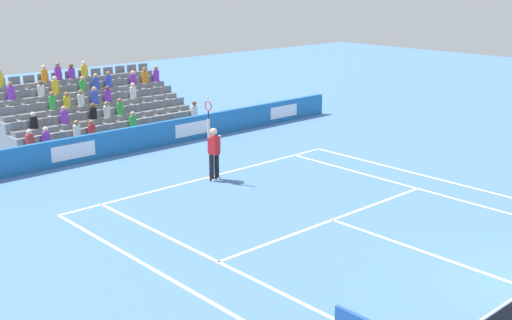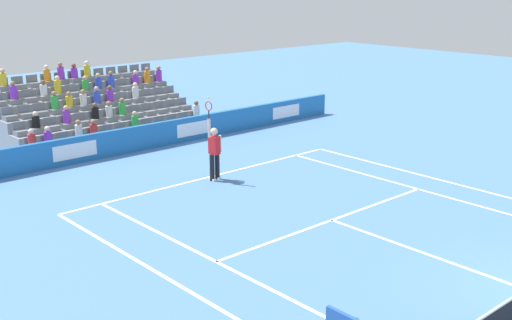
{
  "view_description": "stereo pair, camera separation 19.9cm",
  "coord_description": "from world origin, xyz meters",
  "views": [
    {
      "loc": [
        13.01,
        4.65,
        6.52
      ],
      "look_at": [
        0.05,
        -9.51,
        1.1
      ],
      "focal_mm": 45.49,
      "sensor_mm": 36.0,
      "label": 1
    },
    {
      "loc": [
        12.86,
        4.78,
        6.52
      ],
      "look_at": [
        0.05,
        -9.51,
        1.1
      ],
      "focal_mm": 45.49,
      "sensor_mm": 36.0,
      "label": 2
    }
  ],
  "objects": [
    {
      "name": "line_baseline",
      "position": [
        0.0,
        -11.89,
        0.0
      ],
      "size": [
        10.97,
        0.1,
        0.01
      ],
      "primitive_type": "cube",
      "color": "white",
      "rests_on": "ground"
    },
    {
      "name": "sponsor_barrier",
      "position": [
        0.0,
        -16.49,
        0.49
      ],
      "size": [
        21.33,
        0.22,
        0.98
      ],
      "color": "#1E66AD",
      "rests_on": "ground"
    },
    {
      "name": "line_singles_sideline_left",
      "position": [
        4.12,
        -5.95,
        0.0
      ],
      "size": [
        0.1,
        11.89,
        0.01
      ],
      "primitive_type": "cube",
      "color": "white",
      "rests_on": "ground"
    },
    {
      "name": "line_service",
      "position": [
        0.0,
        -6.4,
        0.0
      ],
      "size": [
        8.23,
        0.1,
        0.01
      ],
      "primitive_type": "cube",
      "color": "white",
      "rests_on": "ground"
    },
    {
      "name": "line_doubles_sideline_left",
      "position": [
        5.49,
        -5.95,
        0.0
      ],
      "size": [
        0.1,
        11.89,
        0.01
      ],
      "primitive_type": "cube",
      "color": "white",
      "rests_on": "ground"
    },
    {
      "name": "stadium_stand",
      "position": [
        0.01,
        -20.05,
        0.83
      ],
      "size": [
        8.06,
        4.75,
        3.04
      ],
      "color": "gray",
      "rests_on": "ground"
    },
    {
      "name": "line_singles_sideline_right",
      "position": [
        -4.12,
        -5.95,
        0.0
      ],
      "size": [
        0.1,
        11.89,
        0.01
      ],
      "primitive_type": "cube",
      "color": "white",
      "rests_on": "ground"
    },
    {
      "name": "line_centre_service",
      "position": [
        0.0,
        -3.2,
        0.0
      ],
      "size": [
        0.1,
        6.4,
        0.01
      ],
      "primitive_type": "cube",
      "color": "white",
      "rests_on": "ground"
    },
    {
      "name": "line_doubles_sideline_right",
      "position": [
        -5.49,
        -5.95,
        0.0
      ],
      "size": [
        0.1,
        11.89,
        0.01
      ],
      "primitive_type": "cube",
      "color": "white",
      "rests_on": "ground"
    },
    {
      "name": "line_centre_mark",
      "position": [
        0.0,
        -11.79,
        0.0
      ],
      "size": [
        0.1,
        0.2,
        0.01
      ],
      "primitive_type": "cube",
      "color": "white",
      "rests_on": "ground"
    },
    {
      "name": "tennis_player",
      "position": [
        0.12,
        -11.51,
        0.99
      ],
      "size": [
        0.53,
        0.38,
        2.85
      ],
      "color": "black",
      "rests_on": "ground"
    }
  ]
}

